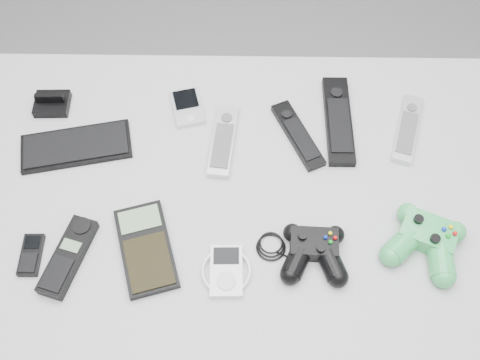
{
  "coord_description": "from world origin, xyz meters",
  "views": [
    {
      "loc": [
        0.11,
        -0.54,
        1.84
      ],
      "look_at": [
        0.1,
        0.07,
        0.82
      ],
      "focal_mm": 42.0,
      "sensor_mm": 36.0,
      "label": 1
    }
  ],
  "objects_px": {
    "controller_green": "(426,239)",
    "mp3_player": "(226,271)",
    "pda": "(187,107)",
    "calculator": "(146,248)",
    "mobile_phone": "(31,255)",
    "controller_black": "(314,250)",
    "pda_keyboard": "(76,146)",
    "desk": "(238,206)",
    "cordless_handset": "(68,256)",
    "remote_black_b": "(338,120)",
    "remote_black_a": "(298,135)",
    "remote_silver_a": "(223,140)",
    "remote_silver_b": "(408,128)"
  },
  "relations": [
    {
      "from": "pda_keyboard",
      "to": "controller_black",
      "type": "bearing_deg",
      "value": -37.97
    },
    {
      "from": "remote_silver_a",
      "to": "remote_black_b",
      "type": "relative_size",
      "value": 0.79
    },
    {
      "from": "controller_green",
      "to": "mp3_player",
      "type": "bearing_deg",
      "value": -146.36
    },
    {
      "from": "pda_keyboard",
      "to": "desk",
      "type": "bearing_deg",
      "value": -28.06
    },
    {
      "from": "mp3_player",
      "to": "controller_green",
      "type": "relative_size",
      "value": 0.65
    },
    {
      "from": "cordless_handset",
      "to": "controller_black",
      "type": "relative_size",
      "value": 0.75
    },
    {
      "from": "desk",
      "to": "controller_green",
      "type": "height_order",
      "value": "controller_green"
    },
    {
      "from": "controller_black",
      "to": "controller_green",
      "type": "xyz_separation_m",
      "value": [
        0.22,
        0.03,
        0.0
      ]
    },
    {
      "from": "desk",
      "to": "controller_black",
      "type": "bearing_deg",
      "value": -43.91
    },
    {
      "from": "mp3_player",
      "to": "controller_green",
      "type": "distance_m",
      "value": 0.4
    },
    {
      "from": "remote_silver_a",
      "to": "remote_black_a",
      "type": "relative_size",
      "value": 1.01
    },
    {
      "from": "mobile_phone",
      "to": "mp3_player",
      "type": "xyz_separation_m",
      "value": [
        0.39,
        -0.03,
        0.0
      ]
    },
    {
      "from": "remote_black_b",
      "to": "controller_green",
      "type": "relative_size",
      "value": 1.5
    },
    {
      "from": "pda",
      "to": "calculator",
      "type": "height_order",
      "value": "calculator"
    },
    {
      "from": "controller_green",
      "to": "mobile_phone",
      "type": "bearing_deg",
      "value": -153.19
    },
    {
      "from": "desk",
      "to": "cordless_handset",
      "type": "height_order",
      "value": "cordless_handset"
    },
    {
      "from": "remote_black_b",
      "to": "mobile_phone",
      "type": "height_order",
      "value": "remote_black_b"
    },
    {
      "from": "pda",
      "to": "remote_black_b",
      "type": "height_order",
      "value": "remote_black_b"
    },
    {
      "from": "pda_keyboard",
      "to": "remote_silver_b",
      "type": "xyz_separation_m",
      "value": [
        0.74,
        0.06,
        0.0
      ]
    },
    {
      "from": "pda",
      "to": "remote_black_a",
      "type": "xyz_separation_m",
      "value": [
        0.25,
        -0.08,
        0.0
      ]
    },
    {
      "from": "calculator",
      "to": "remote_silver_b",
      "type": "bearing_deg",
      "value": 11.64
    },
    {
      "from": "desk",
      "to": "controller_black",
      "type": "height_order",
      "value": "controller_black"
    },
    {
      "from": "pda",
      "to": "remote_black_a",
      "type": "height_order",
      "value": "remote_black_a"
    },
    {
      "from": "remote_black_b",
      "to": "controller_black",
      "type": "bearing_deg",
      "value": -102.83
    },
    {
      "from": "remote_black_b",
      "to": "calculator",
      "type": "relative_size",
      "value": 1.25
    },
    {
      "from": "calculator",
      "to": "mobile_phone",
      "type": "bearing_deg",
      "value": 167.64
    },
    {
      "from": "pda_keyboard",
      "to": "calculator",
      "type": "relative_size",
      "value": 1.24
    },
    {
      "from": "remote_black_a",
      "to": "mobile_phone",
      "type": "relative_size",
      "value": 2.14
    },
    {
      "from": "calculator",
      "to": "controller_black",
      "type": "xyz_separation_m",
      "value": [
        0.33,
        -0.01,
        0.01
      ]
    },
    {
      "from": "pda",
      "to": "remote_silver_a",
      "type": "distance_m",
      "value": 0.13
    },
    {
      "from": "mobile_phone",
      "to": "controller_black",
      "type": "relative_size",
      "value": 0.39
    },
    {
      "from": "mobile_phone",
      "to": "remote_black_b",
      "type": "bearing_deg",
      "value": 27.28
    },
    {
      "from": "remote_black_a",
      "to": "controller_green",
      "type": "xyz_separation_m",
      "value": [
        0.24,
        -0.26,
        0.02
      ]
    },
    {
      "from": "mobile_phone",
      "to": "calculator",
      "type": "relative_size",
      "value": 0.46
    },
    {
      "from": "pda",
      "to": "remote_black_b",
      "type": "distance_m",
      "value": 0.35
    },
    {
      "from": "mp3_player",
      "to": "controller_green",
      "type": "xyz_separation_m",
      "value": [
        0.39,
        0.07,
        0.02
      ]
    },
    {
      "from": "remote_black_b",
      "to": "controller_green",
      "type": "distance_m",
      "value": 0.34
    },
    {
      "from": "remote_black_a",
      "to": "remote_silver_a",
      "type": "bearing_deg",
      "value": 161.63
    },
    {
      "from": "pda_keyboard",
      "to": "remote_black_a",
      "type": "height_order",
      "value": "remote_black_a"
    },
    {
      "from": "pda_keyboard",
      "to": "controller_black",
      "type": "distance_m",
      "value": 0.57
    },
    {
      "from": "mp3_player",
      "to": "remote_black_a",
      "type": "bearing_deg",
      "value": 63.95
    },
    {
      "from": "remote_black_b",
      "to": "remote_silver_b",
      "type": "height_order",
      "value": "remote_black_b"
    },
    {
      "from": "remote_black_a",
      "to": "remote_black_b",
      "type": "xyz_separation_m",
      "value": [
        0.09,
        0.04,
        0.0
      ]
    },
    {
      "from": "remote_black_a",
      "to": "remote_black_b",
      "type": "distance_m",
      "value": 0.1
    },
    {
      "from": "controller_green",
      "to": "controller_black",
      "type": "bearing_deg",
      "value": -149.34
    },
    {
      "from": "desk",
      "to": "remote_silver_a",
      "type": "distance_m",
      "value": 0.15
    },
    {
      "from": "remote_silver_a",
      "to": "pda",
      "type": "bearing_deg",
      "value": 138.48
    },
    {
      "from": "pda",
      "to": "remote_silver_b",
      "type": "xyz_separation_m",
      "value": [
        0.5,
        -0.06,
        0.0
      ]
    },
    {
      "from": "pda_keyboard",
      "to": "remote_silver_a",
      "type": "height_order",
      "value": "remote_silver_a"
    },
    {
      "from": "pda",
      "to": "calculator",
      "type": "xyz_separation_m",
      "value": [
        -0.06,
        -0.36,
        0.0
      ]
    }
  ]
}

